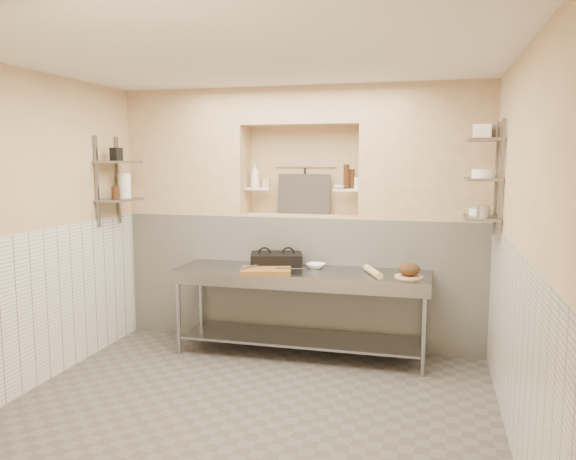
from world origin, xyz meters
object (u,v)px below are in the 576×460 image
(panini_press, at_px, (276,260))
(bread_loaf, at_px, (409,269))
(cutting_board, at_px, (266,270))
(jug_left, at_px, (125,186))
(bottle_soap, at_px, (255,176))
(bowl_alcove, at_px, (339,187))
(mixing_bowl, at_px, (316,266))
(prep_table, at_px, (301,295))
(rolling_pin, at_px, (373,272))

(panini_press, distance_m, bread_loaf, 1.40)
(bread_loaf, bearing_deg, cutting_board, -174.66)
(panini_press, bearing_deg, cutting_board, -108.39)
(cutting_board, bearing_deg, jug_left, 174.14)
(bottle_soap, bearing_deg, bowl_alcove, -3.07)
(jug_left, bearing_deg, cutting_board, -5.86)
(mixing_bowl, bearing_deg, prep_table, -125.80)
(bowl_alcove, bearing_deg, rolling_pin, -52.12)
(panini_press, distance_m, rolling_pin, 1.05)
(cutting_board, distance_m, jug_left, 1.85)
(panini_press, xyz_separation_m, rolling_pin, (1.03, -0.18, -0.04))
(panini_press, bearing_deg, rolling_pin, -25.83)
(bowl_alcove, distance_m, jug_left, 2.33)
(bread_loaf, bearing_deg, bottle_soap, 160.10)
(cutting_board, height_order, bowl_alcove, bowl_alcove)
(prep_table, bearing_deg, cutting_board, -148.24)
(panini_press, bearing_deg, mixing_bowl, -11.52)
(rolling_pin, relative_size, bottle_soap, 1.70)
(prep_table, relative_size, jug_left, 9.75)
(prep_table, distance_m, bread_loaf, 1.14)
(mixing_bowl, relative_size, rolling_pin, 0.44)
(bread_loaf, height_order, bowl_alcove, bowl_alcove)
(prep_table, xyz_separation_m, mixing_bowl, (0.12, 0.17, 0.28))
(panini_press, distance_m, cutting_board, 0.33)
(prep_table, xyz_separation_m, panini_press, (-0.30, 0.14, 0.33))
(panini_press, xyz_separation_m, cutting_board, (-0.01, -0.33, -0.05))
(mixing_bowl, bearing_deg, panini_press, -175.56)
(prep_table, bearing_deg, bowl_alcove, 60.00)
(bread_loaf, relative_size, bottle_soap, 0.80)
(cutting_board, relative_size, jug_left, 1.85)
(prep_table, bearing_deg, panini_press, 155.08)
(jug_left, bearing_deg, bread_loaf, -0.74)
(panini_press, relative_size, rolling_pin, 1.38)
(panini_press, xyz_separation_m, bread_loaf, (1.38, -0.20, 0.01))
(cutting_board, height_order, jug_left, jug_left)
(bread_loaf, xyz_separation_m, bottle_soap, (-1.75, 0.63, 0.86))
(cutting_board, bearing_deg, mixing_bowl, 39.91)
(cutting_board, xyz_separation_m, rolling_pin, (1.05, 0.15, 0.01))
(panini_press, height_order, mixing_bowl, panini_press)
(panini_press, height_order, rolling_pin, panini_press)
(mixing_bowl, xyz_separation_m, bottle_soap, (-0.79, 0.40, 0.92))
(bread_loaf, xyz_separation_m, bowl_alcove, (-0.79, 0.58, 0.75))
(rolling_pin, distance_m, bread_loaf, 0.35)
(bowl_alcove, relative_size, jug_left, 0.46)
(bread_loaf, distance_m, bowl_alcove, 1.23)
(mixing_bowl, distance_m, jug_left, 2.25)
(panini_press, relative_size, mixing_bowl, 3.14)
(mixing_bowl, distance_m, bowl_alcove, 0.90)
(panini_press, distance_m, bottle_soap, 1.04)
(prep_table, distance_m, panini_press, 0.46)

